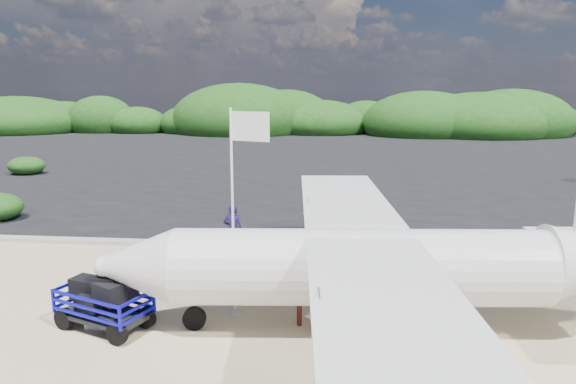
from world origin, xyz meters
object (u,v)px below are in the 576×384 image
Objects in this scene: crew_a at (233,230)px; aircraft_small at (183,148)px; crew_b at (365,255)px; baggage_cart at (106,328)px; aircraft_large at (572,174)px; signboard at (330,321)px; flagpole at (235,313)px.

crew_a reaches higher than aircraft_small.
crew_a is at bearing 70.56° from aircraft_small.
crew_a is 4.89m from crew_b.
baggage_cart is at bearing 69.72° from crew_a.
aircraft_large is at bearing -129.13° from crew_b.
signboard is at bearing 68.43° from crew_b.
signboard is 6.13m from crew_a.
flagpole is at bearing 69.61° from aircraft_small.
flagpole is 39.64m from aircraft_small.
flagpole reaches higher than aircraft_large.
crew_a is 0.12× the size of aircraft_large.
flagpole is 0.33× the size of aircraft_large.
aircraft_small is (-11.80, 32.86, -0.95)m from crew_a.
flagpole is at bearing 101.08° from crew_a.
flagpole is at bearing 42.54° from baggage_cart.
flagpole is at bearing 35.13° from crew_b.
baggage_cart is 1.30× the size of crew_a.
crew_b is (4.54, -1.82, -0.16)m from crew_a.
aircraft_small is (-15.33, 37.79, 0.00)m from signboard.
aircraft_large is at bearing 34.51° from signboard.
crew_b is (3.56, 2.85, 0.79)m from flagpole.
crew_a is (-3.52, 4.93, 0.95)m from signboard.
baggage_cart is 1.31× the size of signboard.
crew_b is at bearing 157.35° from crew_a.
crew_a reaches higher than crew_b.
baggage_cart is at bearing 167.52° from signboard.
flagpole reaches higher than crew_b.
baggage_cart is 5.67m from signboard.
crew_a reaches higher than baggage_cart.
aircraft_small is (-16.34, 34.68, -0.79)m from crew_b.
crew_b is at bearing 38.68° from flagpole.
crew_a is 34.92m from aircraft_small.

